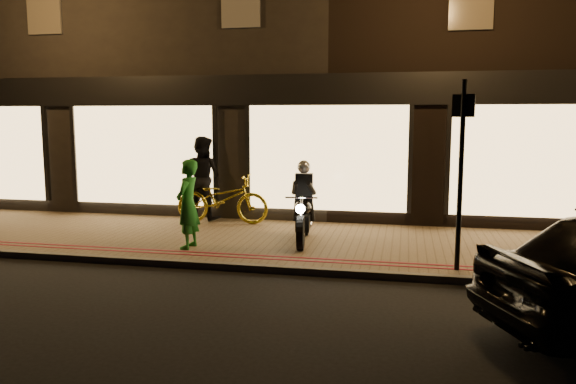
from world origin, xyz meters
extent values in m
plane|color=black|center=(0.00, 0.00, 0.00)|extent=(90.00, 90.00, 0.00)
cube|color=brown|center=(0.00, 2.00, 0.06)|extent=(50.00, 4.00, 0.12)
cube|color=#59544C|center=(0.00, 0.05, 0.06)|extent=(50.00, 0.14, 0.12)
cube|color=maroon|center=(0.00, 0.45, 0.12)|extent=(50.00, 0.06, 0.01)
cube|color=maroon|center=(0.00, 0.65, 0.12)|extent=(50.00, 0.06, 0.01)
cube|color=black|center=(-6.00, 9.00, 4.25)|extent=(12.00, 10.00, 8.50)
cube|color=black|center=(6.00, 9.00, 4.25)|extent=(12.00, 10.00, 8.50)
cube|color=black|center=(0.00, 3.95, 3.15)|extent=(48.00, 0.12, 0.70)
cube|color=#FFCF7F|center=(-4.50, 3.94, 1.61)|extent=(3.60, 0.06, 2.38)
cube|color=#FFCF7F|center=(0.00, 3.94, 1.61)|extent=(3.60, 0.06, 2.38)
cube|color=#FFCF7F|center=(4.50, 3.94, 1.61)|extent=(3.60, 0.06, 2.38)
cube|color=#3F331E|center=(-7.00, 3.95, 5.20)|extent=(0.90, 0.06, 1.30)
cylinder|color=black|center=(-0.09, 1.22, 0.44)|extent=(0.19, 0.65, 0.64)
cylinder|color=black|center=(-0.23, 2.51, 0.44)|extent=(0.19, 0.65, 0.64)
cylinder|color=silver|center=(-0.09, 1.22, 0.44)|extent=(0.15, 0.15, 0.14)
cylinder|color=silver|center=(-0.23, 2.51, 0.44)|extent=(0.15, 0.15, 0.14)
cube|color=black|center=(-0.17, 1.91, 0.52)|extent=(0.34, 0.72, 0.30)
ellipsoid|color=black|center=(-0.15, 1.78, 0.82)|extent=(0.38, 0.54, 0.29)
cube|color=black|center=(-0.20, 2.21, 0.82)|extent=(0.28, 0.57, 0.09)
cylinder|color=silver|center=(-0.11, 1.37, 1.07)|extent=(0.60, 0.10, 0.03)
cylinder|color=silver|center=(-0.10, 1.27, 0.74)|extent=(0.09, 0.33, 0.71)
sphere|color=white|center=(-0.08, 1.13, 0.90)|extent=(0.19, 0.19, 0.17)
cylinder|color=silver|center=(-0.10, 2.37, 0.40)|extent=(0.13, 0.55, 0.07)
cube|color=black|center=(-0.19, 2.08, 1.17)|extent=(0.36, 0.26, 0.55)
sphere|color=#B3B5BA|center=(-0.18, 2.02, 1.58)|extent=(0.29, 0.29, 0.26)
cylinder|color=black|center=(-0.31, 1.75, 1.20)|extent=(0.24, 0.60, 0.34)
cylinder|color=black|center=(0.01, 1.78, 1.20)|extent=(0.11, 0.60, 0.34)
cylinder|color=black|center=(-0.32, 2.03, 0.72)|extent=(0.22, 0.29, 0.46)
cylinder|color=black|center=(-0.04, 2.06, 0.72)|extent=(0.17, 0.29, 0.46)
cylinder|color=black|center=(2.60, 0.43, 1.62)|extent=(0.10, 0.10, 3.00)
cube|color=black|center=(2.60, 0.43, 2.72)|extent=(0.34, 0.16, 0.35)
imported|color=gold|center=(-2.32, 3.40, 0.68)|extent=(2.16, 0.83, 1.12)
imported|color=#207B25|center=(-2.16, 0.95, 0.95)|extent=(0.42, 0.62, 1.65)
imported|color=black|center=(-2.94, 3.80, 1.10)|extent=(1.12, 0.97, 1.97)
camera|label=1|loc=(1.76, -8.67, 2.57)|focal=35.00mm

